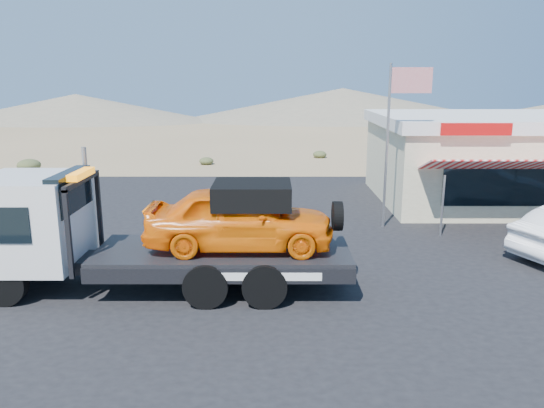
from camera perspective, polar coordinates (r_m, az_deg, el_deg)
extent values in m
plane|color=#89724E|center=(15.78, -1.86, -7.00)|extent=(120.00, 120.00, 0.00)
cube|color=black|center=(18.67, 4.60, -3.74)|extent=(32.00, 24.00, 0.02)
cylinder|color=black|center=(14.71, -26.84, -7.66)|extent=(1.10, 0.33, 1.10)
cylinder|color=black|center=(16.59, -23.47, -5.02)|extent=(1.10, 0.33, 1.10)
cylinder|color=black|center=(13.25, -7.08, -8.52)|extent=(1.10, 0.61, 1.10)
cylinder|color=black|center=(15.31, -6.08, -5.45)|extent=(1.10, 0.61, 1.10)
cylinder|color=black|center=(13.15, -0.80, -8.59)|extent=(1.10, 0.61, 1.10)
cylinder|color=black|center=(15.22, -0.68, -5.48)|extent=(1.10, 0.61, 1.10)
cube|color=black|center=(14.35, -10.09, -6.19)|extent=(9.05, 1.10, 0.33)
cube|color=silver|center=(15.14, -24.41, -1.58)|extent=(2.43, 2.59, 2.32)
cube|color=black|center=(14.56, -20.94, 1.31)|extent=(0.39, 2.21, 0.99)
cube|color=black|center=(14.63, -19.46, -1.85)|extent=(0.11, 2.43, 2.21)
cube|color=orange|center=(14.37, -19.85, 3.04)|extent=(0.28, 1.32, 0.17)
cube|color=black|center=(14.09, -5.25, -5.10)|extent=(6.62, 2.54, 0.17)
imported|color=orange|center=(13.79, -3.50, -1.52)|extent=(4.86, 1.96, 1.66)
cube|color=black|center=(13.63, -2.15, 1.04)|extent=(1.99, 1.66, 0.61)
cube|color=beige|center=(26.06, 22.62, 4.03)|extent=(10.00, 8.00, 3.40)
cube|color=white|center=(25.85, 23.01, 8.29)|extent=(10.40, 8.40, 0.50)
cube|color=red|center=(20.98, 21.12, 7.51)|extent=(2.60, 0.12, 0.45)
cube|color=black|center=(22.49, 26.41, 1.80)|extent=(7.00, 0.06, 1.60)
cylinder|color=#99999E|center=(19.54, 17.87, -0.21)|extent=(0.08, 0.08, 2.20)
cylinder|color=#99999E|center=(19.88, 12.25, 5.94)|extent=(0.10, 0.10, 6.00)
cube|color=#B20C14|center=(19.90, 14.76, 12.75)|extent=(1.50, 0.02, 0.90)
ellipsoid|color=#424A27|center=(35.69, -24.69, 3.91)|extent=(1.38, 1.38, 0.75)
ellipsoid|color=#424A27|center=(34.97, -7.07, 4.66)|extent=(0.93, 0.93, 0.50)
ellipsoid|color=#424A27|center=(37.85, 5.16, 5.38)|extent=(0.97, 0.97, 0.52)
cone|color=#726B59|center=(74.40, -20.30, 9.68)|extent=(36.00, 36.00, 3.50)
cone|color=#726B59|center=(73.47, 7.61, 10.62)|extent=(44.00, 44.00, 4.20)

